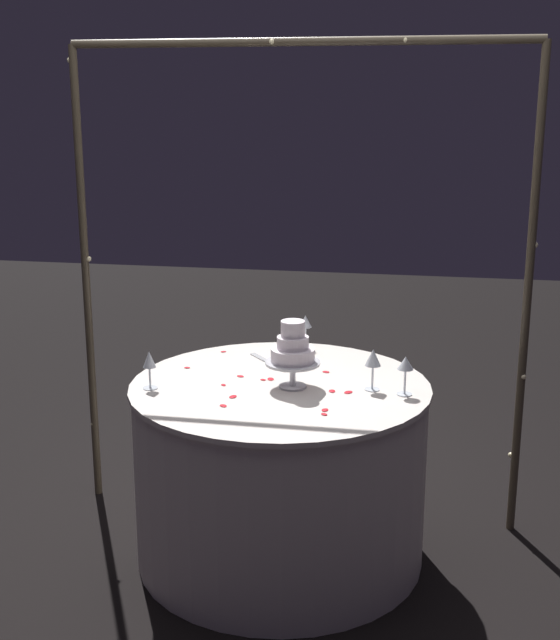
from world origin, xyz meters
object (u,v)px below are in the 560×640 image
object	(u,v)px
wine_glass_1	(373,359)
wine_glass_3	(405,366)
tiered_cake	(293,350)
wine_glass_2	(149,362)
decorative_arch	(297,216)
main_table	(280,471)
cake_knife	(271,363)
wine_glass_0	(305,324)

from	to	relation	value
wine_glass_1	wine_glass_3	distance (m)	0.13
tiered_cake	wine_glass_2	xyz separation A→B (m)	(-0.56, -0.12, -0.04)
decorative_arch	wine_glass_2	distance (m)	0.90
tiered_cake	main_table	bearing A→B (deg)	154.98
decorative_arch	wine_glass_3	bearing A→B (deg)	-41.27
wine_glass_1	main_table	bearing A→B (deg)	-179.73
wine_glass_1	wine_glass_3	bearing A→B (deg)	-15.39
main_table	wine_glass_2	bearing A→B (deg)	-163.91
cake_knife	tiered_cake	bearing A→B (deg)	-62.99
tiered_cake	wine_glass_2	world-z (taller)	tiered_cake
main_table	wine_glass_1	size ratio (longest dim) A/B	7.24
tiered_cake	wine_glass_2	size ratio (longest dim) A/B	1.77
wine_glass_0	wine_glass_2	xyz separation A→B (m)	(-0.52, -0.66, -0.01)
wine_glass_3	wine_glass_1	bearing A→B (deg)	164.61
wine_glass_2	main_table	bearing A→B (deg)	16.09
decorative_arch	cake_knife	bearing A→B (deg)	-121.62
decorative_arch	main_table	bearing A→B (deg)	-90.16
wine_glass_0	wine_glass_1	size ratio (longest dim) A/B	0.94
main_table	wine_glass_1	world-z (taller)	wine_glass_1
wine_glass_0	wine_glass_3	world-z (taller)	wine_glass_0
wine_glass_0	cake_knife	xyz separation A→B (m)	(-0.11, -0.26, -0.11)
wine_glass_1	cake_knife	xyz separation A→B (m)	(-0.46, 0.26, -0.12)
main_table	decorative_arch	bearing A→B (deg)	89.84
tiered_cake	wine_glass_1	distance (m)	0.32
tiered_cake	wine_glass_2	bearing A→B (deg)	-168.05
wine_glass_2	wine_glass_3	bearing A→B (deg)	6.30
wine_glass_1	wine_glass_3	xyz separation A→B (m)	(0.13, -0.04, -0.01)
wine_glass_1	wine_glass_2	xyz separation A→B (m)	(-0.87, -0.15, -0.02)
decorative_arch	cake_knife	xyz separation A→B (m)	(-0.09, -0.15, -0.62)
tiered_cake	wine_glass_0	bearing A→B (deg)	93.48
main_table	wine_glass_0	xyz separation A→B (m)	(0.02, 0.52, 0.50)
decorative_arch	wine_glass_2	xyz separation A→B (m)	(-0.50, -0.55, -0.52)
wine_glass_2	cake_knife	distance (m)	0.59
main_table	wine_glass_3	bearing A→B (deg)	-3.84
wine_glass_0	wine_glass_1	world-z (taller)	wine_glass_1
decorative_arch	tiered_cake	bearing A→B (deg)	-82.68
decorative_arch	wine_glass_3	distance (m)	0.84
cake_knife	wine_glass_1	bearing A→B (deg)	-29.12
wine_glass_1	wine_glass_2	size ratio (longest dim) A/B	1.09
tiered_cake	decorative_arch	bearing A→B (deg)	97.32
wine_glass_2	wine_glass_3	size ratio (longest dim) A/B	1.00
tiered_cake	cake_knife	world-z (taller)	tiered_cake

